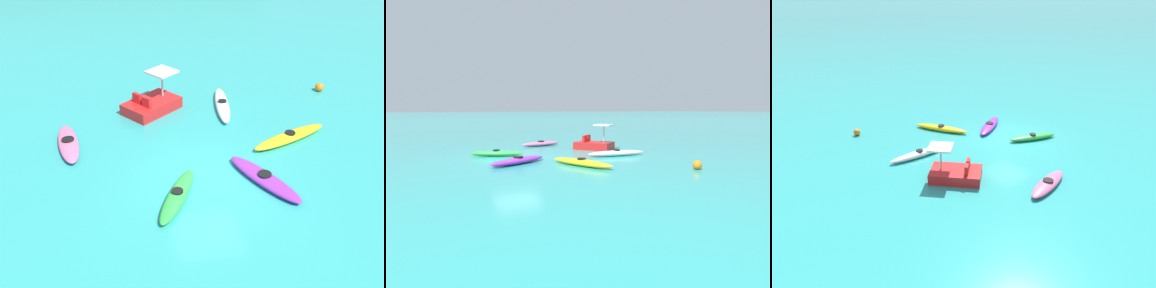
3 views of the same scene
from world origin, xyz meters
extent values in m
plane|color=teal|center=(0.00, 0.00, 0.00)|extent=(600.00, 600.00, 0.00)
ellipsoid|color=green|center=(-1.21, -0.88, 0.16)|extent=(1.84, 2.96, 0.32)
cylinder|color=black|center=(-1.21, -0.88, 0.35)|extent=(0.51, 0.51, 0.05)
ellipsoid|color=yellow|center=(3.66, 2.14, 0.16)|extent=(3.50, 2.04, 0.32)
cylinder|color=black|center=(3.66, 2.14, 0.35)|extent=(0.54, 0.54, 0.05)
ellipsoid|color=purple|center=(1.83, -0.42, 0.16)|extent=(2.15, 3.31, 0.32)
cylinder|color=black|center=(1.83, -0.42, 0.35)|extent=(0.63, 0.63, 0.05)
ellipsoid|color=pink|center=(-4.89, 3.04, 0.16)|extent=(1.21, 3.02, 0.32)
cylinder|color=black|center=(-4.89, 3.04, 0.35)|extent=(0.55, 0.55, 0.05)
ellipsoid|color=white|center=(1.67, 5.37, 0.16)|extent=(1.01, 3.54, 0.32)
cylinder|color=black|center=(1.67, 5.37, 0.35)|extent=(0.42, 0.42, 0.05)
cube|color=red|center=(-1.47, 5.60, 0.25)|extent=(2.81, 2.67, 0.50)
cube|color=red|center=(-2.08, 5.49, 0.72)|extent=(0.40, 0.44, 0.44)
cube|color=red|center=(-1.70, 5.02, 0.72)|extent=(0.40, 0.44, 0.44)
cylinder|color=#B2B2B7|center=(-0.92, 6.04, 1.05)|extent=(0.08, 0.08, 1.10)
cube|color=silver|center=(-0.92, 6.04, 1.64)|extent=(1.55, 1.55, 0.08)
sphere|color=orange|center=(6.69, 6.40, 0.20)|extent=(0.41, 0.41, 0.41)
camera|label=1|loc=(-2.66, -12.48, 9.11)|focal=42.55mm
camera|label=2|loc=(16.73, -4.30, 2.67)|focal=29.21mm
camera|label=3|loc=(-11.91, 15.09, 8.29)|focal=31.93mm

